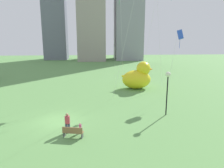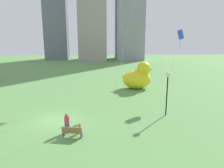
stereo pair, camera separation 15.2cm
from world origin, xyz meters
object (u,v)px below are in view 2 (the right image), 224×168
object	(u,v)px
lamppost	(168,81)
kite_blue	(181,35)
person_child	(80,127)
person_adult	(67,122)
park_bench	(72,132)
giant_inflatable_duck	(138,77)

from	to	relation	value
lamppost	kite_blue	size ratio (longest dim) A/B	0.51
person_child	kite_blue	size ratio (longest dim) A/B	0.10
person_adult	lamppost	xyz separation A→B (m)	(9.34, 3.47, 2.59)
person_child	kite_blue	world-z (taller)	kite_blue
person_adult	kite_blue	distance (m)	18.09
kite_blue	lamppost	bearing A→B (deg)	-117.37
park_bench	person_child	xyz separation A→B (m)	(0.51, 0.76, 0.01)
park_bench	lamppost	size ratio (longest dim) A/B	0.38
park_bench	lamppost	distance (m)	10.30
giant_inflatable_duck	lamppost	size ratio (longest dim) A/B	1.12
person_adult	kite_blue	bearing A→B (deg)	38.94
park_bench	giant_inflatable_duck	size ratio (longest dim) A/B	0.34
person_adult	lamppost	distance (m)	10.30
park_bench	person_child	world-z (taller)	park_bench
park_bench	kite_blue	distance (m)	18.44
person_adult	person_child	distance (m)	1.14
giant_inflatable_duck	lamppost	distance (m)	11.36
park_bench	person_adult	world-z (taller)	person_adult
giant_inflatable_duck	lamppost	world-z (taller)	lamppost
park_bench	kite_blue	xyz separation A→B (m)	(12.45, 11.39, 7.44)
giant_inflatable_duck	kite_blue	xyz separation A→B (m)	(4.49, -4.17, 6.17)
person_adult	person_child	world-z (taller)	person_adult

